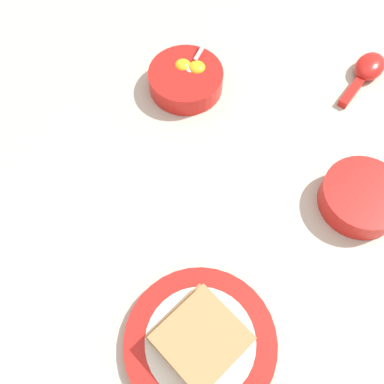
{
  "coord_description": "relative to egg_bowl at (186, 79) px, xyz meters",
  "views": [
    {
      "loc": [
        0.33,
        -0.19,
        0.65
      ],
      "look_at": [
        0.0,
        -0.14,
        0.02
      ],
      "focal_mm": 42.0,
      "sensor_mm": 36.0,
      "label": 1
    }
  ],
  "objects": [
    {
      "name": "ground_plane",
      "position": [
        0.23,
        0.11,
        -0.02
      ],
      "size": [
        3.0,
        3.0,
        0.0
      ],
      "primitive_type": "plane",
      "color": "beige"
    },
    {
      "name": "egg_bowl",
      "position": [
        0.0,
        0.0,
        0.0
      ],
      "size": [
        0.14,
        0.14,
        0.07
      ],
      "color": "red",
      "rests_on": "ground_plane"
    },
    {
      "name": "toast_plate",
      "position": [
        0.46,
        -0.05,
        -0.01
      ],
      "size": [
        0.21,
        0.21,
        0.02
      ],
      "color": "red",
      "rests_on": "ground_plane"
    },
    {
      "name": "toast_sandwich",
      "position": [
        0.46,
        -0.05,
        0.01
      ],
      "size": [
        0.15,
        0.14,
        0.03
      ],
      "color": "#9E7042",
      "rests_on": "toast_plate"
    },
    {
      "name": "soup_spoon",
      "position": [
        0.03,
        0.34,
        -0.01
      ],
      "size": [
        0.12,
        0.12,
        0.03
      ],
      "color": "red",
      "rests_on": "ground_plane"
    },
    {
      "name": "congee_bowl",
      "position": [
        0.28,
        0.24,
        0.0
      ],
      "size": [
        0.13,
        0.13,
        0.04
      ],
      "color": "red",
      "rests_on": "ground_plane"
    }
  ]
}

